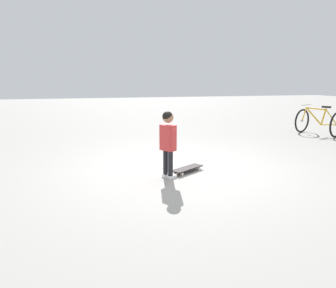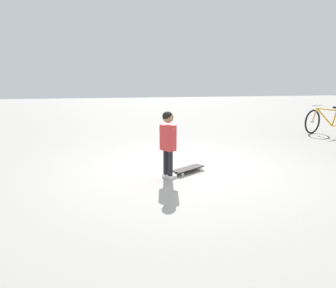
{
  "view_description": "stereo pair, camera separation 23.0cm",
  "coord_description": "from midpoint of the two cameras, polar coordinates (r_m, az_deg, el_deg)",
  "views": [
    {
      "loc": [
        4.77,
        -1.72,
        1.49
      ],
      "look_at": [
        0.36,
        -0.45,
        0.55
      ],
      "focal_mm": 32.27,
      "sensor_mm": 36.0,
      "label": 1
    },
    {
      "loc": [
        4.83,
        -1.5,
        1.49
      ],
      "look_at": [
        0.36,
        -0.45,
        0.55
      ],
      "focal_mm": 32.27,
      "sensor_mm": 36.0,
      "label": 2
    }
  ],
  "objects": [
    {
      "name": "child_person",
      "position": [
        4.66,
        -1.4,
        1.28
      ],
      "size": [
        0.41,
        0.26,
        1.06
      ],
      "color": "black",
      "rests_on": "ground"
    },
    {
      "name": "bicycle_mid",
      "position": [
        9.6,
        25.96,
        3.79
      ],
      "size": [
        1.24,
        1.01,
        0.85
      ],
      "color": "black",
      "rests_on": "ground"
    },
    {
      "name": "skateboard",
      "position": [
        5.12,
        2.36,
        -4.66
      ],
      "size": [
        0.48,
        0.64,
        0.07
      ],
      "color": "black",
      "rests_on": "ground"
    },
    {
      "name": "ground_plane",
      "position": [
        5.28,
        2.31,
        -4.83
      ],
      "size": [
        50.0,
        50.0,
        0.0
      ],
      "primitive_type": "plane",
      "color": "gray"
    }
  ]
}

